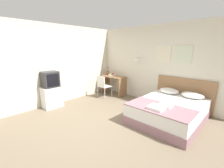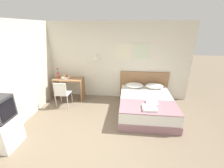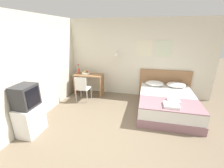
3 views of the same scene
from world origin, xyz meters
name	(u,v)px [view 2 (image 2 of 3)]	position (x,y,z in m)	size (l,w,h in m)	color
ground_plane	(100,148)	(0.00, 0.00, 0.00)	(24.00, 24.00, 0.00)	#756651
wall_back	(113,61)	(0.01, 2.66, 1.33)	(5.28, 0.31, 2.65)	beige
bed	(146,105)	(1.12, 1.58, 0.25)	(1.56, 1.98, 0.51)	gray
headboard	(143,85)	(1.12, 2.60, 0.50)	(1.68, 0.06, 1.00)	#8E6642
pillow_left	(134,85)	(0.78, 2.33, 0.59)	(0.59, 0.39, 0.16)	white
pillow_right	(154,86)	(1.45, 2.33, 0.59)	(0.59, 0.39, 0.16)	white
throw_blanket	(149,107)	(1.12, 1.01, 0.52)	(1.51, 0.79, 0.02)	gray
folded_towel_near_foot	(152,103)	(1.21, 1.15, 0.57)	(0.29, 0.27, 0.06)	white
folded_towel_mid_bed	(150,108)	(1.12, 0.87, 0.57)	(0.35, 0.33, 0.06)	white
desk	(69,85)	(-1.53, 2.28, 0.52)	(1.01, 0.51, 0.77)	#8E6642
desk_chair	(62,92)	(-1.53, 1.68, 0.50)	(0.43, 0.43, 0.85)	white
fruit_bowl	(65,77)	(-1.64, 2.29, 0.82)	(0.29, 0.29, 0.13)	silver
flower_vase	(58,74)	(-1.93, 2.36, 0.89)	(0.08, 0.08, 0.34)	#D14C42
tv_stand	(6,133)	(-2.02, -0.13, 0.34)	(0.41, 0.58, 0.67)	white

